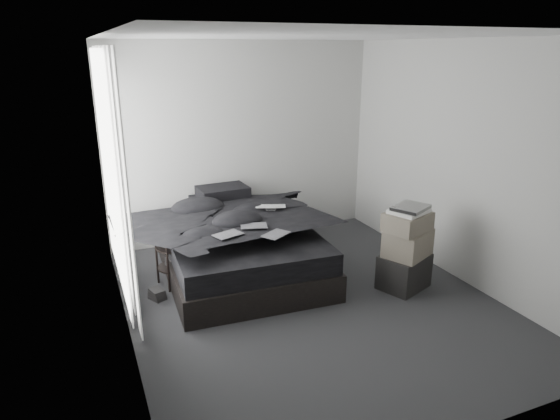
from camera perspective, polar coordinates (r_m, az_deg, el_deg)
name	(u,v)px	position (r m, az deg, el deg)	size (l,w,h in m)	color
floor	(310,300)	(5.27, 3.42, -10.28)	(3.60, 4.20, 0.01)	#2E2F31
ceiling	(315,36)	(4.65, 4.04, 19.24)	(3.60, 4.20, 0.01)	white
wall_back	(242,143)	(6.70, -4.34, 7.67)	(3.60, 0.01, 2.60)	beige
wall_front	(470,262)	(3.16, 20.90, -5.55)	(3.60, 0.01, 2.60)	beige
wall_left	(117,200)	(4.33, -18.17, 1.04)	(0.01, 4.20, 2.60)	beige
wall_right	(460,163)	(5.81, 19.90, 5.04)	(0.01, 4.20, 2.60)	beige
window_left	(109,171)	(5.19, -18.94, 4.26)	(0.02, 2.00, 2.30)	white
curtain_left	(115,177)	(5.21, -18.31, 3.58)	(0.06, 2.12, 2.48)	white
bed	(240,260)	(5.85, -4.65, -5.72)	(1.66, 2.19, 0.30)	black
mattress	(239,239)	(5.75, -4.71, -3.30)	(1.59, 2.13, 0.23)	black
duvet	(240,220)	(5.61, -4.64, -1.16)	(1.62, 1.87, 0.26)	black
pillow_lower	(217,203)	(6.45, -7.20, 0.83)	(0.66, 0.45, 0.15)	black
pillow_upper	(223,192)	(6.41, -6.56, 2.07)	(0.62, 0.43, 0.14)	black
laptop	(271,202)	(5.78, -1.09, 0.93)	(0.35, 0.23, 0.03)	silver
comic_a	(228,227)	(5.02, -5.99, -1.95)	(0.28, 0.18, 0.01)	black
comic_b	(254,218)	(5.24, -3.04, -0.93)	(0.28, 0.18, 0.01)	black
comic_c	(276,226)	(5.00, -0.46, -1.81)	(0.28, 0.18, 0.01)	black
side_stand	(174,256)	(5.59, -12.06, -5.17)	(0.36, 0.36, 0.67)	black
papers	(173,227)	(5.47, -12.16, -1.90)	(0.26, 0.19, 0.01)	white
floor_books	(157,294)	(5.42, -13.87, -9.29)	(0.12, 0.17, 0.12)	black
box_lower	(404,271)	(5.62, 13.98, -6.81)	(0.51, 0.40, 0.37)	black
box_mid	(408,243)	(5.50, 14.39, -3.68)	(0.47, 0.37, 0.29)	#6C6355
box_upper	(408,222)	(5.40, 14.37, -1.32)	(0.45, 0.36, 0.20)	#6C6355
art_book_white	(409,211)	(5.38, 14.53, -0.10)	(0.39, 0.31, 0.04)	silver
art_book_snake	(411,208)	(5.37, 14.72, 0.27)	(0.37, 0.30, 0.04)	silver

